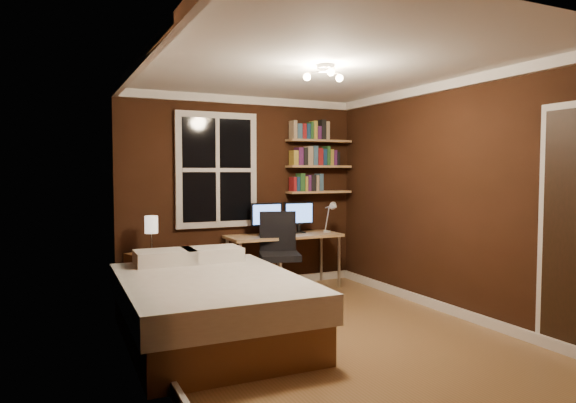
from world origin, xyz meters
name	(u,v)px	position (x,y,z in m)	size (l,w,h in m)	color
floor	(319,332)	(0.00, 0.00, 0.00)	(4.20, 4.20, 0.00)	olive
wall_back	(242,193)	(0.00, 2.10, 1.25)	(3.20, 0.04, 2.50)	black
wall_left	(146,207)	(-1.60, 0.00, 1.25)	(0.04, 4.20, 2.50)	black
wall_right	(451,198)	(1.60, 0.00, 1.25)	(0.04, 4.20, 2.50)	black
ceiling	(320,67)	(0.00, 0.00, 2.50)	(3.20, 4.20, 0.02)	white
window	(217,170)	(-0.35, 2.06, 1.55)	(1.06, 0.06, 1.46)	silver
ceiling_fixture	(326,76)	(0.00, -0.10, 2.40)	(0.44, 0.44, 0.18)	beige
bookshelf_lower	(319,192)	(1.08, 1.98, 1.25)	(0.92, 0.22, 0.03)	tan
books_row_lower	(319,183)	(1.08, 1.98, 1.38)	(0.48, 0.16, 0.23)	maroon
bookshelf_middle	(319,167)	(1.08, 1.98, 1.60)	(0.92, 0.22, 0.03)	tan
books_row_middle	(319,157)	(1.08, 1.98, 1.73)	(0.66, 0.16, 0.23)	navy
bookshelf_upper	(319,141)	(1.08, 1.98, 1.95)	(0.92, 0.22, 0.03)	tan
books_row_upper	(319,131)	(1.08, 1.98, 2.08)	(0.54, 0.16, 0.23)	#275C28
bed	(209,305)	(-1.00, 0.27, 0.31)	(1.58, 2.16, 0.72)	brown
nightstand	(152,278)	(-1.23, 1.78, 0.29)	(0.47, 0.47, 0.59)	brown
bedside_lamp	(151,235)	(-1.23, 1.78, 0.80)	(0.15, 0.15, 0.43)	beige
radiator	(226,269)	(-0.26, 1.99, 0.28)	(0.38, 0.13, 0.57)	silver
desk	(284,239)	(0.47, 1.80, 0.65)	(1.50, 0.56, 0.71)	tan
monitor_left	(266,219)	(0.25, 1.87, 0.92)	(0.43, 0.12, 0.42)	black
monitor_right	(299,217)	(0.72, 1.87, 0.92)	(0.43, 0.12, 0.42)	black
desk_lamp	(330,216)	(1.10, 1.69, 0.93)	(0.14, 0.32, 0.44)	silver
office_chair	(279,265)	(0.22, 1.40, 0.40)	(0.59, 0.59, 1.04)	black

